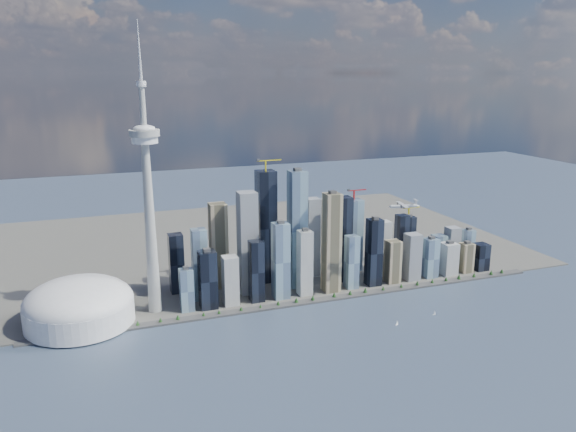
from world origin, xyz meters
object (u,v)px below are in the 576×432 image
object	(u,v)px
needle_tower	(148,196)
sailboat_east	(435,313)
sailboat_west	(397,323)
dome_stadium	(79,305)
airplane	(404,206)

from	to	relation	value
needle_tower	sailboat_east	distance (m)	600.16
sailboat_east	needle_tower	bearing A→B (deg)	162.16
needle_tower	sailboat_west	world-z (taller)	needle_tower
dome_stadium	sailboat_east	size ratio (longest dim) A/B	22.02
sailboat_west	sailboat_east	distance (m)	94.99
needle_tower	airplane	distance (m)	501.78
airplane	sailboat_east	xyz separation A→B (m)	(27.54, -88.38, -200.42)
dome_stadium	sailboat_west	distance (m)	599.47
needle_tower	airplane	world-z (taller)	needle_tower
airplane	sailboat_west	size ratio (longest dim) A/B	6.71
sailboat_west	dome_stadium	bearing A→B (deg)	143.78
dome_stadium	sailboat_west	world-z (taller)	dome_stadium
airplane	needle_tower	bearing A→B (deg)	179.12
dome_stadium	sailboat_east	distance (m)	683.63
needle_tower	sailboat_east	bearing A→B (deg)	-21.22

